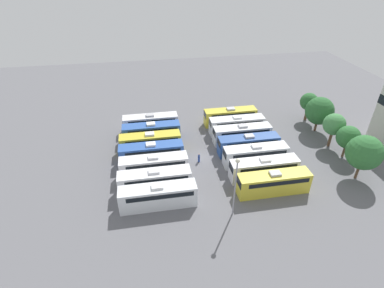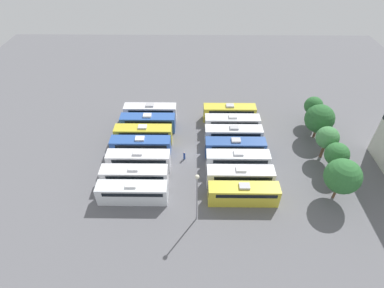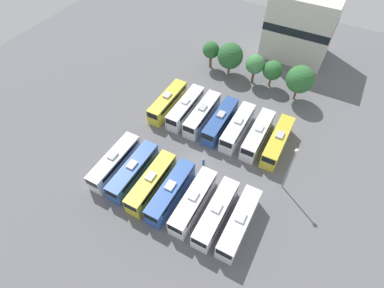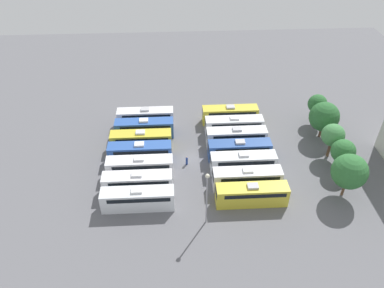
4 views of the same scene
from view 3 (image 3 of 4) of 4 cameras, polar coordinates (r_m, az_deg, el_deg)
name	(u,v)px [view 3 (image 3 of 4)]	position (r m, az deg, el deg)	size (l,w,h in m)	color
ground_plane	(198,159)	(51.11, 1.22, -2.82)	(118.76, 118.76, 0.00)	slate
bus_0	(115,162)	(50.04, -14.47, -3.27)	(2.55, 10.78, 3.66)	silver
bus_1	(134,171)	(48.29, -11.07, -5.02)	(2.55, 10.78, 3.66)	#2D56A8
bus_2	(152,182)	(46.62, -7.67, -7.20)	(2.55, 10.78, 3.66)	gold
bus_3	(171,191)	(45.44, -4.02, -8.98)	(2.55, 10.78, 3.66)	#2D56A8
bus_4	(194,201)	(44.50, 0.31, -10.81)	(2.55, 10.78, 3.66)	white
bus_5	(216,213)	(43.75, 4.62, -12.91)	(2.55, 10.78, 3.66)	white
bus_6	(239,222)	(43.46, 9.01, -14.50)	(2.55, 10.78, 3.66)	silver
bus_7	(168,102)	(58.50, -4.61, 8.04)	(2.55, 10.78, 3.66)	gold
bus_8	(186,107)	(57.14, -1.19, 6.99)	(2.55, 10.78, 3.66)	silver
bus_9	(202,114)	(55.86, 2.00, 5.75)	(2.55, 10.78, 3.66)	silver
bus_10	(220,121)	(54.80, 5.44, 4.44)	(2.55, 10.78, 3.66)	#284C93
bus_11	(238,127)	(54.12, 8.70, 3.27)	(2.55, 10.78, 3.66)	silver
bus_12	(258,134)	(53.53, 12.44, 1.83)	(2.55, 10.78, 3.66)	silver
bus_13	(278,141)	(53.27, 16.03, 0.51)	(2.55, 10.78, 3.66)	gold
worker_person	(203,162)	(49.73, 2.20, -3.50)	(0.36, 0.36, 1.65)	navy
light_pole	(292,163)	(45.21, 18.44, -3.49)	(0.60, 0.60, 9.25)	gray
tree_0	(211,50)	(68.22, 3.65, 17.41)	(3.65, 3.65, 6.10)	brown
tree_1	(230,56)	(66.41, 7.29, 16.30)	(5.43, 5.43, 7.12)	brown
tree_2	(255,64)	(64.59, 11.93, 14.62)	(3.92, 3.92, 6.48)	brown
tree_3	(273,70)	(64.64, 15.09, 13.38)	(3.96, 3.96, 5.93)	brown
tree_4	(300,79)	(62.31, 19.89, 11.51)	(5.36, 5.36, 7.51)	brown
depot_building	(301,25)	(75.17, 20.07, 20.58)	(14.16, 10.94, 14.33)	beige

